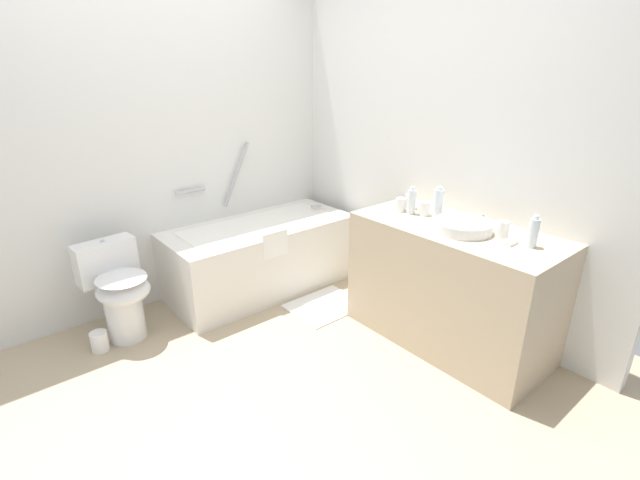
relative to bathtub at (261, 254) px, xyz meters
name	(u,v)px	position (x,y,z in m)	size (l,w,h in m)	color
ground_plane	(259,372)	(-0.65, -0.96, -0.31)	(4.00, 4.00, 0.00)	tan
wall_back_tiled	(151,148)	(-0.65, 0.39, 0.90)	(3.40, 0.10, 2.41)	silver
wall_right_mirror	(431,149)	(0.90, -0.96, 0.90)	(0.10, 3.01, 2.41)	silver
bathtub	(261,254)	(0.00, 0.00, 0.00)	(1.53, 0.69, 1.18)	silver
toilet	(119,290)	(-1.14, -0.01, 0.05)	(0.41, 0.52, 0.68)	white
vanity_counter	(450,286)	(0.54, -1.47, 0.11)	(0.62, 1.31, 0.83)	tan
sink_basin	(463,226)	(0.50, -1.54, 0.55)	(0.35, 0.35, 0.07)	white
sink_faucet	(481,220)	(0.70, -1.54, 0.55)	(0.12, 0.15, 0.07)	#A6A6AC
water_bottle_0	(533,232)	(0.58, -1.93, 0.61)	(0.06, 0.06, 0.19)	silver
water_bottle_1	(412,201)	(0.53, -1.11, 0.61)	(0.06, 0.06, 0.19)	silver
water_bottle_2	(438,204)	(0.57, -1.29, 0.62)	(0.06, 0.06, 0.22)	silver
drinking_glass_0	(410,201)	(0.62, -1.03, 0.57)	(0.07, 0.07, 0.10)	white
drinking_glass_1	(503,229)	(0.59, -1.75, 0.57)	(0.07, 0.07, 0.10)	white
drinking_glass_2	(425,208)	(0.57, -1.19, 0.57)	(0.07, 0.07, 0.09)	white
drinking_glass_3	(401,205)	(0.52, -1.03, 0.57)	(0.07, 0.07, 0.09)	white
soap_dish	(509,242)	(0.52, -1.83, 0.53)	(0.09, 0.06, 0.02)	white
bath_mat	(325,306)	(0.19, -0.60, -0.30)	(0.55, 0.44, 0.01)	white
toilet_paper_roll	(99,341)	(-1.34, -0.08, -0.24)	(0.11, 0.11, 0.14)	white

